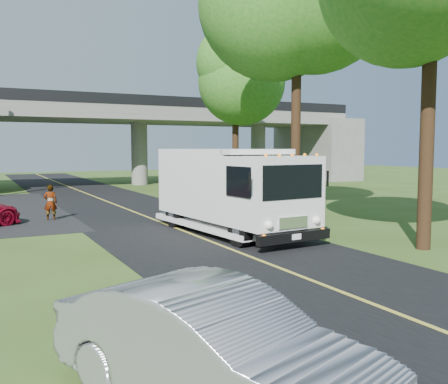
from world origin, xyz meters
TOP-DOWN VIEW (x-y plane):
  - ground at (0.00, 0.00)m, footprint 120.00×120.00m
  - road at (0.00, 10.00)m, footprint 7.00×90.00m
  - lane_line at (0.00, 10.00)m, footprint 0.12×90.00m
  - overpass at (0.00, 32.00)m, footprint 54.00×10.00m
  - tree_right_mid at (6.41, 8.84)m, footprint 6.62×6.52m
  - tree_right_far at (9.21, 19.84)m, footprint 5.77×5.67m
  - step_van at (1.41, 6.31)m, footprint 3.40×7.72m
  - silver_sedan at (-4.67, -4.73)m, footprint 3.21×4.89m
  - pedestrian at (-4.08, 12.97)m, footprint 0.64×0.49m

SIDE VIEW (x-z plane):
  - ground at x=0.00m, z-range 0.00..0.00m
  - road at x=0.00m, z-range 0.00..0.02m
  - lane_line at x=0.00m, z-range 0.03..0.03m
  - silver_sedan at x=-4.67m, z-range 0.00..1.52m
  - pedestrian at x=-4.08m, z-range 0.00..1.58m
  - step_van at x=1.41m, z-range 0.14..3.29m
  - overpass at x=0.00m, z-range 0.91..8.21m
  - tree_right_far at x=9.21m, z-range 2.81..13.80m
  - tree_right_mid at x=6.41m, z-range 3.24..15.98m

